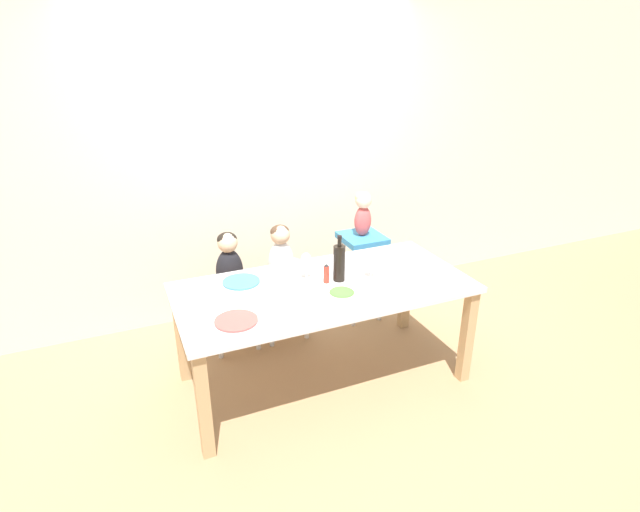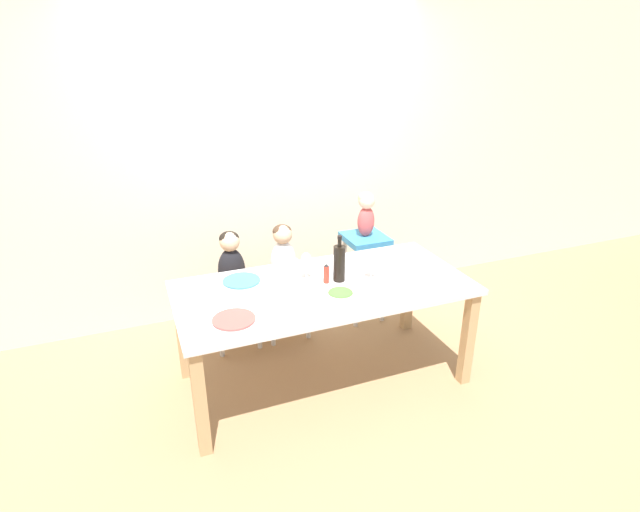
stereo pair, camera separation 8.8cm
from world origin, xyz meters
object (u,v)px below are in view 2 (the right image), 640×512
Objects in this scene: wine_glass_far at (306,261)px; salad_bowl_large at (340,295)px; chair_far_center at (284,291)px; person_child_center at (283,253)px; chair_far_left at (234,300)px; person_child_left at (231,261)px; chair_right_highchair at (365,255)px; person_baby_right at (366,211)px; dinner_plate_front_left at (234,319)px; dinner_plate_back_left at (242,281)px; paper_towel_roll at (289,280)px; wine_bottle at (339,263)px; dinner_plate_back_right at (382,260)px; wine_glass_near at (372,260)px.

wine_glass_far is 0.38m from salad_bowl_large.
chair_far_center is 0.93× the size of person_child_center.
person_child_left is (0.00, 0.00, 0.32)m from chair_far_left.
person_baby_right reaches higher than chair_right_highchair.
dinner_plate_back_left is (0.16, 0.47, 0.00)m from dinner_plate_front_left.
chair_right_highchair is (0.69, 0.00, 0.20)m from chair_far_center.
chair_far_center is 1.12m from dinner_plate_front_left.
chair_far_left is at bearing 124.56° from wine_glass_far.
paper_towel_roll reaches higher than chair_far_center.
person_baby_right reaches higher than wine_bottle.
person_child_left reaches higher than dinner_plate_back_right.
wine_bottle is at bearing -74.23° from person_child_center.
person_child_left is at bearing 104.69° from paper_towel_roll.
person_child_left is 0.81m from paper_towel_roll.
person_child_left reaches higher than wine_glass_far.
person_baby_right is 1.57m from dinner_plate_front_left.
paper_towel_roll is (0.20, -0.76, 0.16)m from person_child_left.
person_child_center is 0.74m from person_baby_right.
person_child_center is at bearing 0.00° from person_child_left.
person_baby_right is at bearing 90.00° from chair_right_highchair.
person_child_left is at bearing 78.89° from dinner_plate_front_left.
wine_glass_near is at bearing -19.36° from dinner_plate_back_left.
person_child_left is 2.47× the size of wine_glass_far.
chair_right_highchair is 1.21m from paper_towel_roll.
wine_glass_far reaches higher than chair_far_center.
salad_bowl_large is at bearing -75.67° from wine_glass_far.
chair_far_center is 1.78× the size of paper_towel_roll.
chair_right_highchair is 0.49m from dinner_plate_back_right.
chair_far_left is 0.83m from wine_glass_far.
wine_glass_near is 1.08× the size of salad_bowl_large.
wine_glass_near is (0.38, -0.71, 0.49)m from chair_far_center.
wine_glass_far is 0.79× the size of dinner_plate_back_left.
chair_far_left is 0.40m from chair_far_center.
wine_bottle is 1.26× the size of paper_towel_roll.
chair_right_highchair is 1.55× the size of person_child_left.
person_child_center is 1.91× the size of paper_towel_roll.
person_child_center is at bearing 0.16° from chair_far_left.
paper_towel_roll is 0.86m from dinner_plate_back_right.
dinner_plate_back_right is at bearing 20.63° from dinner_plate_front_left.
dinner_plate_back_left is at bearing -134.69° from chair_far_center.
person_child_left is 1.12m from person_baby_right.
wine_glass_far is at bearing 104.33° from salad_bowl_large.
person_baby_right is (0.69, 0.00, 0.58)m from chair_far_center.
wine_glass_far is 0.79× the size of dinner_plate_front_left.
dinner_plate_back_left is at bearing 122.98° from paper_towel_roll.
chair_far_left is at bearing 155.36° from dinner_plate_back_right.
wine_glass_near is 1.00× the size of wine_glass_far.
wine_glass_near is 0.79× the size of dinner_plate_front_left.
dinner_plate_front_left is at bearing -122.63° from person_child_center.
person_child_center is 1.52× the size of wine_bottle.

